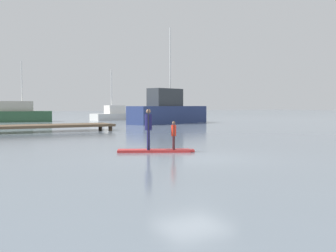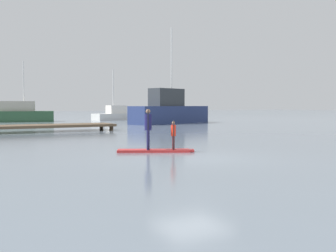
% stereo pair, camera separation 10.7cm
% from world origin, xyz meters
% --- Properties ---
extents(ground_plane, '(240.00, 240.00, 0.00)m').
position_xyz_m(ground_plane, '(0.00, 0.00, 0.00)').
color(ground_plane, slate).
extents(paddleboard_near, '(2.96, 1.88, 0.10)m').
position_xyz_m(paddleboard_near, '(-0.24, 2.30, 0.05)').
color(paddleboard_near, red).
rests_on(paddleboard_near, ground).
extents(paddler_adult, '(0.38, 0.47, 1.61)m').
position_xyz_m(paddler_adult, '(-0.50, 2.43, 1.02)').
color(paddler_adult, '#19194C').
rests_on(paddler_adult, paddleboard_near).
extents(paddler_child_solo, '(0.26, 0.36, 1.16)m').
position_xyz_m(paddler_child_solo, '(0.39, 1.97, 0.73)').
color(paddler_child_solo, '#4C1419').
rests_on(paddler_child_solo, paddleboard_near).
extents(fishing_boat_white_large, '(10.09, 5.51, 9.74)m').
position_xyz_m(fishing_boat_white_large, '(13.06, 24.70, 1.26)').
color(fishing_boat_white_large, navy).
rests_on(fishing_boat_white_large, ground).
extents(fishing_boat_green_midground, '(9.56, 4.81, 6.76)m').
position_xyz_m(fishing_boat_green_midground, '(-0.37, 36.50, 0.86)').
color(fishing_boat_green_midground, '#2D5638').
rests_on(fishing_boat_green_midground, ground).
extents(motor_boat_small_navy, '(6.62, 3.42, 6.25)m').
position_xyz_m(motor_boat_small_navy, '(11.97, 36.27, 0.65)').
color(motor_boat_small_navy, silver).
rests_on(motor_boat_small_navy, ground).
extents(floating_dock, '(12.87, 2.69, 0.49)m').
position_xyz_m(floating_dock, '(-2.71, 17.40, 0.40)').
color(floating_dock, brown).
rests_on(floating_dock, ground).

